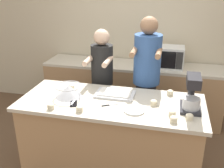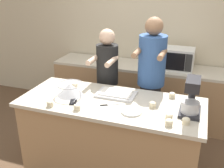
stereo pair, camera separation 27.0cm
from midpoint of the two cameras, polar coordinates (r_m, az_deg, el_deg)
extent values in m
cube|color=beige|center=(4.37, 9.61, 11.02)|extent=(10.00, 0.06, 2.70)
cube|color=#A87F56|center=(3.07, 2.30, -11.97)|extent=(1.91, 0.79, 0.90)
cube|color=beige|center=(2.84, 2.45, -4.10)|extent=(1.99, 0.84, 0.04)
cube|color=#A87F56|center=(4.31, 7.99, -1.89)|extent=(2.80, 0.60, 0.86)
cube|color=beige|center=(4.15, 8.32, 3.79)|extent=(2.80, 0.60, 0.04)
cylinder|color=#232328|center=(3.68, 1.15, -6.07)|extent=(0.22, 0.22, 0.86)
cylinder|color=black|center=(3.41, 1.24, 4.21)|extent=(0.28, 0.28, 0.52)
sphere|color=#DBB293|center=(3.32, 1.29, 10.18)|extent=(0.20, 0.20, 0.20)
cylinder|color=#DBB293|center=(3.26, -1.71, 5.35)|extent=(0.06, 0.34, 0.06)
cylinder|color=#DBB293|center=(3.19, 2.36, 4.93)|extent=(0.06, 0.34, 0.06)
cylinder|color=#232328|center=(3.55, 10.18, -6.99)|extent=(0.26, 0.26, 0.93)
cylinder|color=#335693|center=(3.25, 11.09, 4.99)|extent=(0.34, 0.34, 0.62)
sphere|color=#936B4C|center=(3.16, 11.65, 12.22)|extent=(0.21, 0.21, 0.21)
cylinder|color=#936B4C|center=(3.07, 8.13, 6.87)|extent=(0.06, 0.34, 0.06)
cylinder|color=#936B4C|center=(3.03, 13.45, 6.28)|extent=(0.06, 0.34, 0.06)
cube|color=#232328|center=(2.72, 19.31, -5.78)|extent=(0.20, 0.30, 0.03)
cylinder|color=#232328|center=(2.77, 19.71, -2.29)|extent=(0.07, 0.07, 0.23)
cube|color=#232328|center=(2.59, 20.12, -0.06)|extent=(0.13, 0.26, 0.10)
cylinder|color=#BCBCC1|center=(2.66, 19.47, -4.81)|extent=(0.17, 0.17, 0.11)
cone|color=#BCBCC1|center=(2.95, -6.54, -1.23)|extent=(0.29, 0.29, 0.14)
torus|color=#BCBCC1|center=(2.93, -6.59, -0.08)|extent=(0.30, 0.30, 0.01)
cube|color=silver|center=(2.95, 3.51, -2.31)|extent=(0.44, 0.28, 0.02)
cube|color=white|center=(2.95, 3.51, -1.96)|extent=(0.36, 0.22, 0.02)
cube|color=silver|center=(4.04, 16.03, 5.29)|extent=(0.46, 0.34, 0.32)
cube|color=black|center=(3.88, 15.23, 4.69)|extent=(0.31, 0.01, 0.25)
cube|color=#2D2D2D|center=(3.87, 18.26, 4.31)|extent=(0.09, 0.01, 0.25)
cube|color=black|center=(2.80, -5.71, -3.95)|extent=(0.11, 0.16, 0.01)
cube|color=black|center=(2.80, -5.72, -3.84)|extent=(0.10, 0.14, 0.00)
cylinder|color=white|center=(2.61, 7.23, -6.02)|extent=(0.21, 0.21, 0.02)
cube|color=#BCBCC1|center=(2.75, 3.28, -4.50)|extent=(0.13, 0.08, 0.01)
cube|color=black|center=(2.72, 1.03, -4.70)|extent=(0.08, 0.06, 0.01)
cylinder|color=beige|center=(2.75, -10.61, -4.54)|extent=(0.07, 0.07, 0.03)
ellipsoid|color=beige|center=(2.74, -10.64, -4.03)|extent=(0.07, 0.07, 0.04)
cylinder|color=beige|center=(2.64, -4.72, -5.40)|extent=(0.07, 0.07, 0.03)
ellipsoid|color=beige|center=(2.63, -4.73, -4.88)|extent=(0.07, 0.07, 0.04)
cylinder|color=beige|center=(3.17, -5.73, -0.55)|extent=(0.07, 0.07, 0.03)
ellipsoid|color=beige|center=(3.16, -5.74, -0.10)|extent=(0.07, 0.07, 0.04)
cylinder|color=beige|center=(3.00, 15.48, -2.65)|extent=(0.07, 0.07, 0.03)
ellipsoid|color=beige|center=(2.99, 15.53, -2.18)|extent=(0.07, 0.07, 0.04)
cylinder|color=beige|center=(2.45, 15.41, -8.46)|extent=(0.07, 0.07, 0.03)
ellipsoid|color=beige|center=(2.44, 15.47, -7.92)|extent=(0.07, 0.07, 0.04)
cylinder|color=beige|center=(2.74, 11.66, -4.77)|extent=(0.07, 0.07, 0.03)
ellipsoid|color=beige|center=(2.72, 11.70, -4.26)|extent=(0.07, 0.07, 0.04)
cylinder|color=beige|center=(2.53, 18.79, -7.96)|extent=(0.07, 0.07, 0.03)
ellipsoid|color=beige|center=(2.51, 18.87, -7.43)|extent=(0.07, 0.07, 0.04)
cylinder|color=beige|center=(2.56, 15.28, -7.14)|extent=(0.07, 0.07, 0.03)
ellipsoid|color=beige|center=(2.54, 15.35, -6.61)|extent=(0.07, 0.07, 0.04)
camera|label=1|loc=(0.13, -87.23, 1.13)|focal=42.00mm
camera|label=2|loc=(0.13, 92.77, -1.13)|focal=42.00mm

